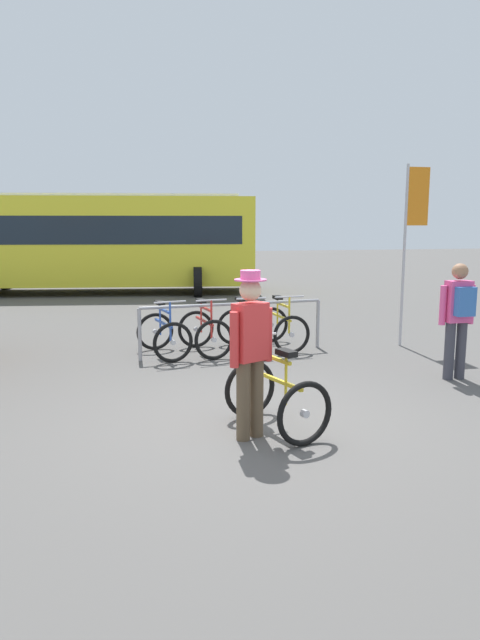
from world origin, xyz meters
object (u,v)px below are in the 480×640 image
(featured_bicycle, at_px, (269,383))
(person_with_featured_bike, at_px, (250,348))
(bus_distant, at_px, (94,238))
(racked_bike_blue, at_px, (164,335))
(racked_bike_red, at_px, (204,332))
(racked_bike_yellow, at_px, (281,327))
(pedestrian_with_backpack, at_px, (458,314))
(banner_flag, at_px, (412,221))
(racked_bike_orange, at_px, (244,330))

(featured_bicycle, relative_size, person_with_featured_bike, 0.73)
(bus_distant, bearing_deg, racked_bike_blue, -82.77)
(racked_bike_blue, distance_m, racked_bike_red, 0.70)
(racked_bike_blue, xyz_separation_m, bus_distant, (-1.20, 9.48, 1.37))
(racked_bike_yellow, xyz_separation_m, bus_distant, (-3.29, 9.29, 1.37))
(racked_bike_blue, relative_size, bus_distant, 0.12)
(person_with_featured_bike, bearing_deg, racked_bike_red, 86.96)
(racked_bike_blue, distance_m, bus_distant, 9.65)
(pedestrian_with_backpack, xyz_separation_m, banner_flag, (0.52, 2.25, 1.29))
(racked_bike_red, distance_m, racked_bike_orange, 0.70)
(racked_bike_red, distance_m, bus_distant, 9.70)
(racked_bike_blue, distance_m, featured_bicycle, 3.70)
(racked_bike_yellow, bearing_deg, racked_bike_orange, -174.95)
(featured_bicycle, bearing_deg, banner_flag, 43.98)
(racked_bike_yellow, relative_size, person_with_featured_bike, 0.65)
(featured_bicycle, distance_m, pedestrian_with_backpack, 3.37)
(racked_bike_orange, xyz_separation_m, banner_flag, (2.99, -0.26, 1.86))
(racked_bike_blue, xyz_separation_m, racked_bike_orange, (1.39, 0.12, -0.00))
(racked_bike_yellow, bearing_deg, person_with_featured_bike, -111.47)
(racked_bike_yellow, height_order, featured_bicycle, featured_bicycle)
(racked_bike_yellow, xyz_separation_m, pedestrian_with_backpack, (1.77, -2.57, 0.57))
(racked_bike_orange, distance_m, banner_flag, 3.53)
(racked_bike_yellow, height_order, person_with_featured_bike, person_with_featured_bike)
(bus_distant, bearing_deg, racked_bike_yellow, -70.48)
(banner_flag, bearing_deg, racked_bike_orange, 175.08)
(racked_bike_orange, xyz_separation_m, racked_bike_yellow, (0.70, 0.06, -0.00))
(racked_bike_yellow, bearing_deg, featured_bicycle, -109.18)
(pedestrian_with_backpack, distance_m, bus_distant, 12.92)
(racked_bike_red, relative_size, person_with_featured_bike, 0.68)
(racked_bike_red, distance_m, person_with_featured_bike, 4.00)
(racked_bike_yellow, relative_size, bus_distant, 0.11)
(racked_bike_yellow, bearing_deg, racked_bike_blue, -174.95)
(racked_bike_orange, distance_m, featured_bicycle, 3.80)
(bus_distant, bearing_deg, pedestrian_with_backpack, -66.87)
(racked_bike_orange, relative_size, bus_distant, 0.11)
(racked_bike_orange, relative_size, person_with_featured_bike, 0.68)
(racked_bike_blue, height_order, banner_flag, banner_flag)
(racked_bike_yellow, bearing_deg, pedestrian_with_backpack, -55.40)
(racked_bike_yellow, height_order, pedestrian_with_backpack, pedestrian_with_backpack)
(racked_bike_blue, height_order, racked_bike_red, same)
(featured_bicycle, distance_m, banner_flag, 5.32)
(racked_bike_yellow, height_order, banner_flag, banner_flag)
(racked_bike_blue, relative_size, pedestrian_with_backpack, 0.75)
(featured_bicycle, distance_m, bus_distant, 13.31)
(racked_bike_red, relative_size, pedestrian_with_backpack, 0.72)
(racked_bike_blue, relative_size, person_with_featured_bike, 0.71)
(person_with_featured_bike, xyz_separation_m, banner_flag, (3.89, 3.76, 1.28))
(racked_bike_blue, xyz_separation_m, racked_bike_yellow, (2.09, 0.18, -0.00))
(racked_bike_red, height_order, bus_distant, bus_distant)
(banner_flag, bearing_deg, racked_bike_yellow, 172.07)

